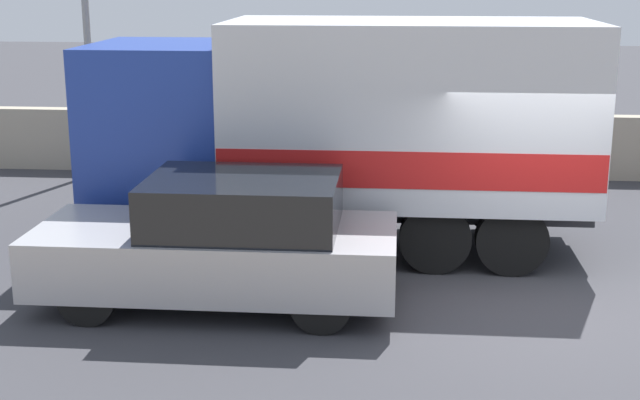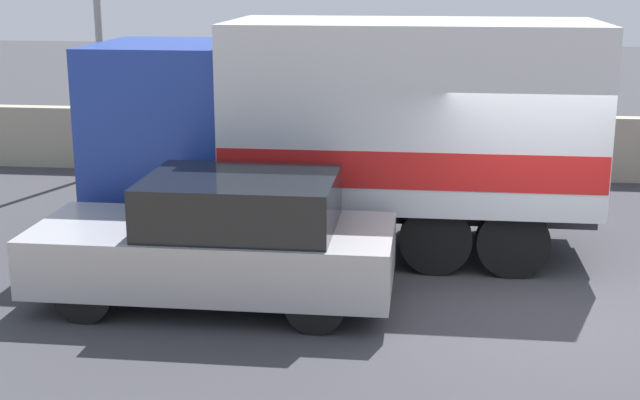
% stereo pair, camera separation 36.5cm
% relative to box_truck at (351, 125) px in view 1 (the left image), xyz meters
% --- Properties ---
extents(ground_plane, '(80.00, 80.00, 0.00)m').
position_rel_box_truck_xyz_m(ground_plane, '(2.54, -2.40, -1.83)').
color(ground_plane, '#38383D').
extents(stone_wall_backdrop, '(60.00, 0.35, 1.25)m').
position_rel_box_truck_xyz_m(stone_wall_backdrop, '(2.54, 4.92, -1.21)').
color(stone_wall_backdrop, '#A39984').
rests_on(stone_wall_backdrop, ground_plane).
extents(box_truck, '(7.15, 2.56, 3.33)m').
position_rel_box_truck_xyz_m(box_truck, '(0.00, 0.00, 0.00)').
color(box_truck, navy).
rests_on(box_truck, ground_plane).
extents(car_hatchback, '(4.39, 1.88, 1.61)m').
position_rel_box_truck_xyz_m(car_hatchback, '(-1.41, -2.45, -1.04)').
color(car_hatchback, '#9E9EA3').
rests_on(car_hatchback, ground_plane).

